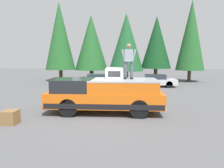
% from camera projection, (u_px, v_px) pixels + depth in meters
% --- Properties ---
extents(ground_plane, '(90.00, 90.00, 0.00)m').
position_uv_depth(ground_plane, '(92.00, 114.00, 9.70)').
color(ground_plane, '#565659').
extents(pickup_truck, '(2.01, 5.54, 1.65)m').
position_uv_depth(pickup_truck, '(105.00, 95.00, 9.84)').
color(pickup_truck, orange).
rests_on(pickup_truck, ground).
extents(compressor_unit, '(0.65, 0.84, 0.56)m').
position_uv_depth(compressor_unit, '(115.00, 73.00, 9.78)').
color(compressor_unit, white).
rests_on(compressor_unit, pickup_truck).
extents(person_on_truck_bed, '(0.29, 0.72, 1.69)m').
position_uv_depth(person_on_truck_bed, '(129.00, 60.00, 9.68)').
color(person_on_truck_bed, '#4C515B').
rests_on(person_on_truck_bed, pickup_truck).
extents(parked_car_silver, '(1.64, 4.10, 1.16)m').
position_uv_depth(parked_car_silver, '(154.00, 81.00, 19.09)').
color(parked_car_silver, silver).
rests_on(parked_car_silver, ground).
extents(parked_car_white, '(1.64, 4.10, 1.16)m').
position_uv_depth(parked_car_white, '(97.00, 80.00, 19.56)').
color(parked_car_white, white).
rests_on(parked_car_white, ground).
extents(wooden_crate, '(0.56, 0.56, 0.56)m').
position_uv_depth(wooden_crate, '(10.00, 117.00, 8.12)').
color(wooden_crate, olive).
rests_on(wooden_crate, ground).
extents(conifer_far_left, '(3.20, 3.20, 9.21)m').
position_uv_depth(conifer_far_left, '(191.00, 36.00, 22.98)').
color(conifer_far_left, '#4C3826').
rests_on(conifer_far_left, ground).
extents(conifer_left, '(3.58, 3.58, 7.65)m').
position_uv_depth(conifer_left, '(156.00, 43.00, 24.12)').
color(conifer_left, '#4C3826').
rests_on(conifer_left, ground).
extents(conifer_center_left, '(4.05, 4.05, 7.81)m').
position_uv_depth(conifer_center_left, '(126.00, 42.00, 23.37)').
color(conifer_center_left, '#4C3826').
rests_on(conifer_center_left, ground).
extents(conifer_center_right, '(4.10, 4.10, 8.02)m').
position_uv_depth(conifer_center_right, '(91.00, 43.00, 25.15)').
color(conifer_center_right, '#4C3826').
rests_on(conifer_center_right, ground).
extents(conifer_right, '(3.52, 3.52, 9.23)m').
position_uv_depth(conifer_right, '(60.00, 36.00, 23.87)').
color(conifer_right, '#4C3826').
rests_on(conifer_right, ground).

